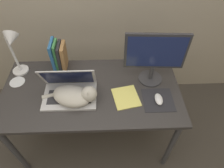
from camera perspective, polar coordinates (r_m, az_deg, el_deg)
desk at (r=1.61m, az=-5.78°, el=-3.45°), size 1.38×0.70×0.74m
laptop at (r=1.51m, az=-12.03°, el=-1.82°), size 0.39×0.26×0.25m
cat at (r=1.46m, az=-10.54°, el=-3.15°), size 0.41×0.28×0.14m
external_monitor at (r=1.49m, az=12.11°, el=7.85°), size 0.45×0.19×0.43m
mousepad at (r=1.52m, az=13.03°, el=-4.45°), size 0.22×0.22×0.00m
computer_mouse at (r=1.50m, az=13.20°, el=-4.24°), size 0.06×0.11×0.03m
book_row at (r=1.70m, az=-14.92°, el=7.71°), size 0.11×0.17×0.26m
desk_lamp at (r=1.66m, az=-26.52°, el=9.51°), size 0.17×0.17×0.41m
notepad at (r=1.50m, az=4.02°, el=-3.79°), size 0.22×0.24×0.01m
cd_disc at (r=1.77m, az=-25.45°, el=0.54°), size 0.12×0.12×0.00m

